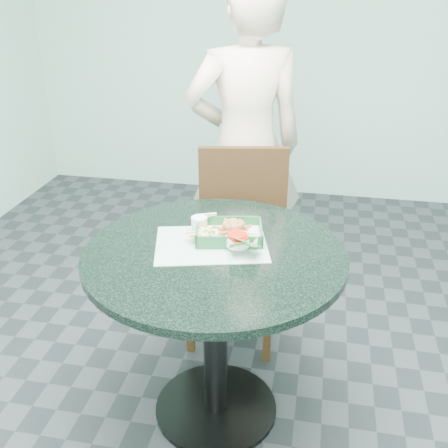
% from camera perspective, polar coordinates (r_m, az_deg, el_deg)
% --- Properties ---
extents(floor, '(4.00, 5.00, 0.02)m').
position_cam_1_polar(floor, '(2.37, -0.88, -19.42)').
color(floor, '#303335').
rests_on(floor, ground).
extents(wall_back, '(4.00, 0.04, 2.80)m').
position_cam_1_polar(wall_back, '(4.15, 6.64, 21.81)').
color(wall_back, silver).
rests_on(wall_back, ground).
extents(cafe_table, '(0.96, 0.96, 0.75)m').
position_cam_1_polar(cafe_table, '(2.00, -0.99, -7.67)').
color(cafe_table, black).
rests_on(cafe_table, floor).
extents(dining_chair, '(0.43, 0.43, 0.93)m').
position_cam_1_polar(dining_chair, '(2.56, 1.65, -0.87)').
color(dining_chair, black).
rests_on(dining_chair, floor).
extents(diner_person, '(0.83, 0.70, 1.95)m').
position_cam_1_polar(diner_person, '(2.70, 2.40, 10.59)').
color(diner_person, beige).
rests_on(diner_person, floor).
extents(placemat, '(0.47, 0.40, 0.00)m').
position_cam_1_polar(placemat, '(1.95, -1.39, -2.70)').
color(placemat, '#9ABCB1').
rests_on(placemat, cafe_table).
extents(food_basket, '(0.25, 0.18, 0.05)m').
position_cam_1_polar(food_basket, '(1.99, 0.56, -1.70)').
color(food_basket, '#1C592B').
rests_on(food_basket, placemat).
extents(crab_sandwich, '(0.12, 0.12, 0.07)m').
position_cam_1_polar(crab_sandwich, '(1.96, 0.95, -0.97)').
color(crab_sandwich, gold).
rests_on(crab_sandwich, food_basket).
extents(fries_pile, '(0.12, 0.13, 0.04)m').
position_cam_1_polar(fries_pile, '(1.99, -2.47, -1.00)').
color(fries_pile, '#DCC582').
rests_on(fries_pile, food_basket).
extents(sauce_ramekin, '(0.06, 0.06, 0.04)m').
position_cam_1_polar(sauce_ramekin, '(2.04, -2.35, 0.09)').
color(sauce_ramekin, silver).
rests_on(sauce_ramekin, food_basket).
extents(garnish_cup, '(0.12, 0.12, 0.05)m').
position_cam_1_polar(garnish_cup, '(1.89, 1.20, -2.40)').
color(garnish_cup, silver).
rests_on(garnish_cup, food_basket).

